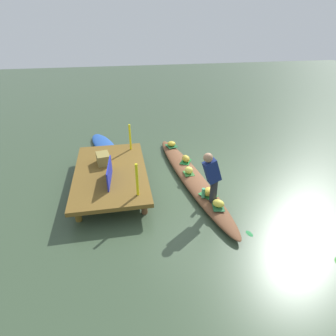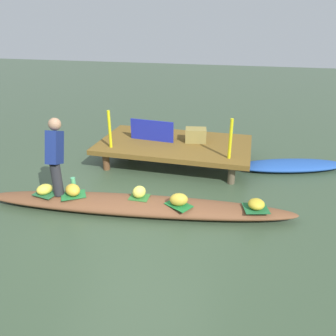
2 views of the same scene
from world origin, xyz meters
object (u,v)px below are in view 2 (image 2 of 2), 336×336
banana_bunch_2 (45,189)px  banana_bunch_4 (256,204)px  banana_bunch_3 (73,190)px  water_bottle (74,184)px  market_banner (152,131)px  vendor_boat (137,205)px  moored_boat (290,165)px  produce_crate (196,135)px  vendor_person (55,153)px  banana_bunch_0 (179,199)px  banana_bunch_1 (139,192)px

banana_bunch_2 → banana_bunch_4: 3.39m
banana_bunch_3 → water_bottle: (-0.06, 0.15, 0.02)m
water_bottle → market_banner: 2.25m
vendor_boat → banana_bunch_2: banana_bunch_2 is taller
vendor_boat → water_bottle: water_bottle is taller
vendor_boat → moored_boat: size_ratio=2.21×
market_banner → produce_crate: size_ratio=2.21×
moored_boat → water_bottle: 4.34m
market_banner → banana_bunch_3: bearing=-102.1°
vendor_boat → vendor_person: (-1.29, -0.08, 0.81)m
banana_bunch_2 → market_banner: market_banner is taller
banana_bunch_4 → vendor_person: 3.22m
banana_bunch_4 → banana_bunch_2: bearing=-173.4°
vendor_boat → water_bottle: 1.13m
banana_bunch_0 → banana_bunch_1: banana_bunch_0 is taller
banana_bunch_0 → banana_bunch_2: size_ratio=1.10×
moored_boat → banana_bunch_1: (-2.53, -2.26, 0.23)m
banana_bunch_1 → banana_bunch_2: 1.56m
vendor_boat → moored_boat: vendor_boat is taller
water_bottle → market_banner: size_ratio=0.25×
banana_bunch_4 → produce_crate: bearing=121.7°
vendor_boat → banana_bunch_3: bearing=-179.9°
banana_bunch_0 → water_bottle: water_bottle is taller
banana_bunch_4 → produce_crate: 2.49m
banana_bunch_4 → banana_bunch_3: bearing=-173.8°
banana_bunch_4 → produce_crate: (-1.30, 2.10, 0.30)m
banana_bunch_1 → water_bottle: water_bottle is taller
banana_bunch_1 → banana_bunch_4: (1.83, 0.11, -0.02)m
moored_boat → banana_bunch_2: 4.80m
banana_bunch_1 → vendor_person: vendor_person is taller
banana_bunch_0 → produce_crate: size_ratio=0.64×
water_bottle → moored_boat: bearing=32.3°
vendor_person → banana_bunch_2: bearing=-149.9°
banana_bunch_1 → water_bottle: (-1.13, -0.06, 0.02)m
vendor_boat → water_bottle: bearing=172.1°
market_banner → banana_bunch_2: bearing=-111.6°
banana_bunch_4 → water_bottle: water_bottle is taller
moored_boat → vendor_person: vendor_person is taller
moored_boat → water_bottle: water_bottle is taller
banana_bunch_3 → vendor_person: size_ratio=0.22×
market_banner → water_bottle: bearing=-104.8°
banana_bunch_1 → vendor_boat: bearing=-113.2°
vendor_boat → produce_crate: produce_crate is taller
banana_bunch_3 → vendor_person: bearing=169.1°
moored_boat → water_bottle: bearing=-165.1°
banana_bunch_0 → banana_bunch_4: banana_bunch_0 is taller
vendor_person → produce_crate: size_ratio=2.81×
banana_bunch_3 → water_bottle: water_bottle is taller
banana_bunch_2 → banana_bunch_3: (0.47, 0.08, 0.01)m
vendor_boat → vendor_person: bearing=176.5°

